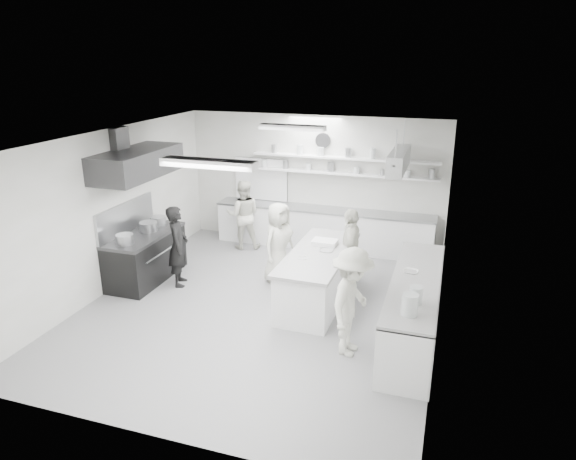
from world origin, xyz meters
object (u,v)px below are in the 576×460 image
(back_counter, at_px, (323,229))
(right_counter, at_px, (414,309))
(stove, at_px, (146,258))
(cook_back, at_px, (243,215))
(cook_stove, at_px, (178,246))
(prep_island, at_px, (318,278))

(back_counter, bearing_deg, right_counter, -55.35)
(right_counter, bearing_deg, stove, 173.48)
(cook_back, bearing_deg, stove, 42.37)
(right_counter, height_order, cook_stove, cook_stove)
(right_counter, xyz_separation_m, cook_back, (-4.08, 2.83, 0.33))
(stove, bearing_deg, cook_back, 62.31)
(cook_back, bearing_deg, back_counter, 178.38)
(back_counter, xyz_separation_m, right_counter, (2.35, -3.40, 0.01))
(back_counter, relative_size, right_counter, 1.52)
(stove, xyz_separation_m, prep_island, (3.50, 0.13, -0.00))
(stove, height_order, cook_stove, cook_stove)
(back_counter, xyz_separation_m, cook_back, (-1.73, -0.57, 0.34))
(cook_stove, xyz_separation_m, cook_back, (0.42, 2.24, 0.01))
(prep_island, distance_m, cook_back, 3.15)
(back_counter, height_order, right_counter, right_counter)
(stove, height_order, right_counter, right_counter)
(stove, xyz_separation_m, right_counter, (5.25, -0.60, 0.02))
(right_counter, xyz_separation_m, cook_stove, (-4.50, 0.59, 0.32))
(stove, distance_m, prep_island, 3.50)
(stove, xyz_separation_m, cook_stove, (0.75, -0.01, 0.34))
(back_counter, relative_size, cook_stove, 3.15)
(prep_island, bearing_deg, back_counter, 103.77)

